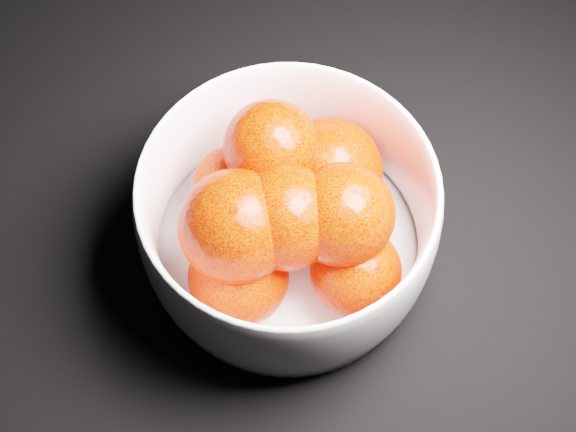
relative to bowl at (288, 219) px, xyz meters
name	(u,v)px	position (x,y,z in m)	size (l,w,h in m)	color
bowl	(288,219)	(0.00, 0.00, 0.00)	(0.24, 0.24, 0.11)	white
orange_pile	(288,211)	(0.00, 0.00, 0.02)	(0.19, 0.18, 0.13)	#FF2207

